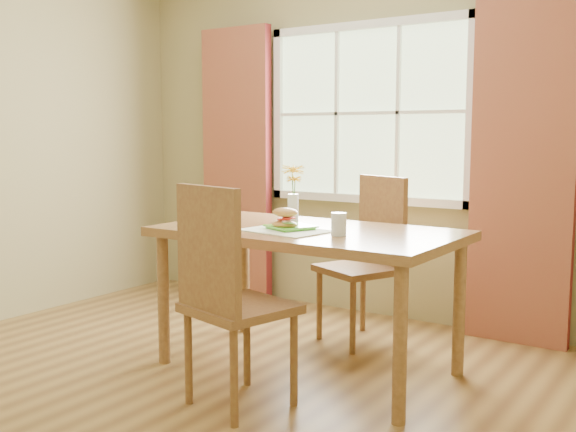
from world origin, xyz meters
The scene contains 12 objects.
room centered at (0.00, 0.00, 1.35)m, with size 4.24×3.84×2.74m.
window centered at (0.00, 1.87, 1.50)m, with size 1.62×0.06×1.32m.
curtain_left centered at (-1.15, 1.78, 1.10)m, with size 0.65×0.08×2.20m, color maroon.
curtain_right centered at (1.15, 1.78, 1.10)m, with size 0.65×0.08×2.20m, color maroon.
dining_table centered at (0.29, 0.59, 0.73)m, with size 1.68×0.95×0.82m.
chair_near centered at (0.27, -0.12, 0.61)m, with size 0.56×0.56×1.11m.
chair_far centered at (0.33, 1.30, 0.59)m, with size 0.59×0.59×1.08m.
placemat centered at (0.24, 0.44, 0.82)m, with size 0.45×0.33×0.01m, color beige.
plate centered at (0.24, 0.50, 0.83)m, with size 0.23×0.23×0.01m, color #59C731.
croissant_sandwich centered at (0.24, 0.44, 0.89)m, with size 0.17×0.13×0.11m.
water_glass centered at (0.56, 0.46, 0.88)m, with size 0.08×0.08×0.12m.
flower_vase centered at (0.04, 0.82, 1.02)m, with size 0.14×0.14×0.34m.
Camera 1 is at (2.29, -2.59, 1.35)m, focal length 42.00 mm.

